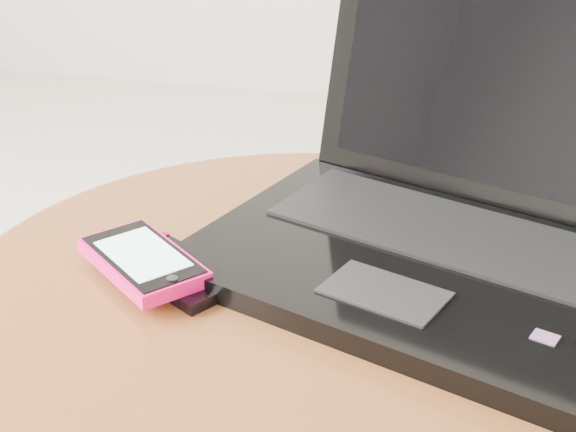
# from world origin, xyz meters

# --- Properties ---
(table) EXTENTS (0.63, 0.63, 0.50)m
(table) POSITION_xyz_m (0.09, 0.08, 0.39)
(table) COLOR #5B2818
(table) RESTS_ON ground
(laptop) EXTENTS (0.46, 0.43, 0.25)m
(laptop) POSITION_xyz_m (0.20, 0.18, 0.54)
(laptop) COLOR black
(laptop) RESTS_ON table
(phone_black) EXTENTS (0.13, 0.11, 0.01)m
(phone_black) POSITION_xyz_m (-0.02, 0.09, 0.50)
(phone_black) COLOR black
(phone_black) RESTS_ON table
(phone_pink) EXTENTS (0.13, 0.13, 0.01)m
(phone_pink) POSITION_xyz_m (-0.05, 0.08, 0.52)
(phone_pink) COLOR #FF0E6C
(phone_pink) RESTS_ON phone_black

